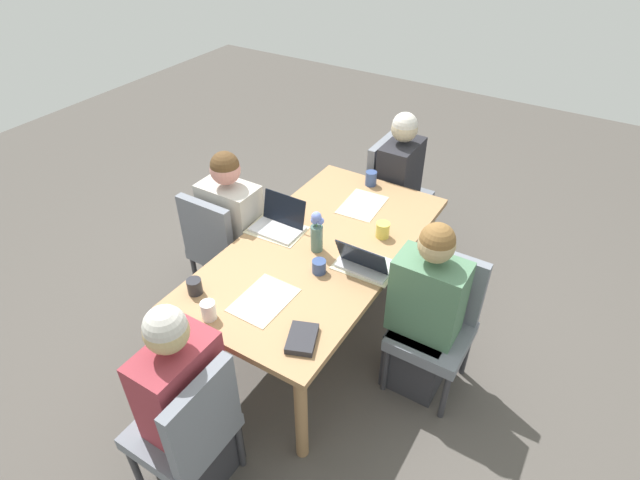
% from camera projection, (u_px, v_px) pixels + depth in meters
% --- Properties ---
extents(ground_plane, '(10.00, 10.00, 0.00)m').
position_uv_depth(ground_plane, '(320.00, 328.00, 3.64)').
color(ground_plane, '#4C4742').
extents(dining_table, '(1.88, 0.99, 0.73)m').
position_uv_depth(dining_table, '(320.00, 256.00, 3.25)').
color(dining_table, '#9E754C').
rests_on(dining_table, ground_plane).
extents(chair_near_left_near, '(0.44, 0.44, 0.90)m').
position_uv_depth(chair_near_left_near, '(221.00, 243.00, 3.62)').
color(chair_near_left_near, slate).
rests_on(chair_near_left_near, ground_plane).
extents(person_near_left_near, '(0.36, 0.40, 1.19)m').
position_uv_depth(person_near_left_near, '(234.00, 237.00, 3.62)').
color(person_near_left_near, '#2D2D33').
rests_on(person_near_left_near, ground_plane).
extents(chair_head_right_left_mid, '(0.44, 0.44, 0.90)m').
position_uv_depth(chair_head_right_left_mid, '(190.00, 428.00, 2.45)').
color(chair_head_right_left_mid, slate).
rests_on(chair_head_right_left_mid, ground_plane).
extents(person_head_right_left_mid, '(0.40, 0.36, 1.19)m').
position_uv_depth(person_head_right_left_mid, '(186.00, 408.00, 2.50)').
color(person_head_right_left_mid, '#2D2D33').
rests_on(person_head_right_left_mid, ground_plane).
extents(chair_head_left_left_far, '(0.44, 0.44, 0.90)m').
position_uv_depth(chair_head_left_left_far, '(392.00, 188.00, 4.21)').
color(chair_head_left_left_far, slate).
rests_on(chair_head_left_left_far, ground_plane).
extents(person_head_left_left_far, '(0.40, 0.36, 1.19)m').
position_uv_depth(person_head_left_left_far, '(398.00, 191.00, 4.12)').
color(person_head_left_left_far, '#2D2D33').
rests_on(person_head_left_left_far, ground_plane).
extents(chair_far_right_near, '(0.44, 0.44, 0.90)m').
position_uv_depth(chair_far_right_near, '(438.00, 318.00, 3.03)').
color(chair_far_right_near, slate).
rests_on(chair_far_right_near, ground_plane).
extents(person_far_right_near, '(0.36, 0.40, 1.19)m').
position_uv_depth(person_far_right_near, '(424.00, 318.00, 2.99)').
color(person_far_right_near, '#2D2D33').
rests_on(person_far_right_near, ground_plane).
extents(flower_vase, '(0.08, 0.08, 0.28)m').
position_uv_depth(flower_vase, '(317.00, 232.00, 3.10)').
color(flower_vase, '#4C6B60').
rests_on(flower_vase, dining_table).
extents(placemat_near_left_near, '(0.28, 0.37, 0.00)m').
position_uv_depth(placemat_near_left_near, '(277.00, 230.00, 3.34)').
color(placemat_near_left_near, beige).
rests_on(placemat_near_left_near, dining_table).
extents(placemat_head_right_left_mid, '(0.36, 0.26, 0.00)m').
position_uv_depth(placemat_head_right_left_mid, '(264.00, 300.00, 2.81)').
color(placemat_head_right_left_mid, beige).
rests_on(placemat_head_right_left_mid, dining_table).
extents(placemat_head_left_left_far, '(0.38, 0.28, 0.00)m').
position_uv_depth(placemat_head_left_left_far, '(362.00, 205.00, 3.58)').
color(placemat_head_left_left_far, beige).
rests_on(placemat_head_left_left_far, dining_table).
extents(placemat_far_right_near, '(0.27, 0.37, 0.00)m').
position_uv_depth(placemat_far_right_near, '(366.00, 265.00, 3.05)').
color(placemat_far_right_near, beige).
rests_on(placemat_far_right_near, dining_table).
extents(laptop_near_left_near, '(0.22, 0.32, 0.21)m').
position_uv_depth(laptop_near_left_near, '(279.00, 223.00, 3.33)').
color(laptop_near_left_near, silver).
rests_on(laptop_near_left_near, dining_table).
extents(laptop_far_right_near, '(0.22, 0.32, 0.20)m').
position_uv_depth(laptop_far_right_near, '(365.00, 262.00, 3.01)').
color(laptop_far_right_near, silver).
rests_on(laptop_far_right_near, dining_table).
extents(coffee_mug_near_left, '(0.08, 0.08, 0.08)m').
position_uv_depth(coffee_mug_near_left, '(319.00, 267.00, 2.98)').
color(coffee_mug_near_left, '#33477A').
rests_on(coffee_mug_near_left, dining_table).
extents(coffee_mug_near_right, '(0.08, 0.08, 0.11)m').
position_uv_depth(coffee_mug_near_right, '(209.00, 311.00, 2.67)').
color(coffee_mug_near_right, white).
rests_on(coffee_mug_near_right, dining_table).
extents(coffee_mug_centre_left, '(0.09, 0.09, 0.10)m').
position_uv_depth(coffee_mug_centre_left, '(383.00, 230.00, 3.25)').
color(coffee_mug_centre_left, '#DBC64C').
rests_on(coffee_mug_centre_left, dining_table).
extents(coffee_mug_centre_right, '(0.08, 0.08, 0.11)m').
position_uv_depth(coffee_mug_centre_right, '(371.00, 178.00, 3.77)').
color(coffee_mug_centre_right, '#33477A').
rests_on(coffee_mug_centre_right, dining_table).
extents(coffee_mug_far_left, '(0.08, 0.08, 0.09)m').
position_uv_depth(coffee_mug_far_left, '(195.00, 286.00, 2.83)').
color(coffee_mug_far_left, '#232328').
rests_on(coffee_mug_far_left, dining_table).
extents(book_red_cover, '(0.24, 0.20, 0.04)m').
position_uv_depth(book_red_cover, '(302.00, 338.00, 2.57)').
color(book_red_cover, '#28282D').
rests_on(book_red_cover, dining_table).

